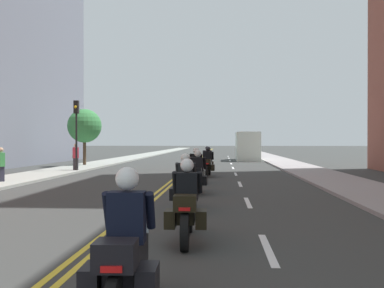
{
  "coord_description": "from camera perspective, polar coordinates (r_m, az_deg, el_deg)",
  "views": [
    {
      "loc": [
        2.3,
        0.02,
        1.92
      ],
      "look_at": [
        0.9,
        21.23,
        1.78
      ],
      "focal_mm": 41.78,
      "sensor_mm": 36.0,
      "label": 1
    }
  ],
  "objects": [
    {
      "name": "ground_plane",
      "position": [
        48.08,
        1.04,
        -1.91
      ],
      "size": [
        264.0,
        264.0,
        0.0
      ],
      "primitive_type": "plane",
      "color": "#363836"
    },
    {
      "name": "sidewalk_left",
      "position": [
        49.06,
        -8.04,
        -1.8
      ],
      "size": [
        2.98,
        144.0,
        0.12
      ],
      "primitive_type": "cube",
      "color": "#959991",
      "rests_on": "ground"
    },
    {
      "name": "sidewalk_right",
      "position": [
        48.33,
        10.25,
        -1.84
      ],
      "size": [
        2.98,
        144.0,
        0.12
      ],
      "primitive_type": "cube",
      "color": "gray",
      "rests_on": "ground"
    },
    {
      "name": "centreline_yellow_inner",
      "position": [
        48.08,
        0.9,
        -1.91
      ],
      "size": [
        0.12,
        132.0,
        0.01
      ],
      "primitive_type": "cube",
      "color": "yellow",
      "rests_on": "ground"
    },
    {
      "name": "centreline_yellow_outer",
      "position": [
        48.07,
        1.18,
        -1.91
      ],
      "size": [
        0.12,
        132.0,
        0.01
      ],
      "primitive_type": "cube",
      "color": "yellow",
      "rests_on": "ground"
    },
    {
      "name": "lane_dashes_white",
      "position": [
        29.06,
        5.41,
        -3.41
      ],
      "size": [
        0.14,
        56.4,
        0.01
      ],
      "color": "silver",
      "rests_on": "ground"
    },
    {
      "name": "building_left_1",
      "position": [
        42.36,
        -22.89,
        13.77
      ],
      "size": [
        7.47,
        20.31,
        23.51
      ],
      "color": "slate",
      "rests_on": "ground"
    },
    {
      "name": "motorcycle_0",
      "position": [
        5.02,
        -8.47,
        -13.98
      ],
      "size": [
        0.78,
        2.14,
        1.64
      ],
      "rotation": [
        0.0,
        0.0,
        0.04
      ],
      "color": "black",
      "rests_on": "ground"
    },
    {
      "name": "motorcycle_1",
      "position": [
        8.54,
        -0.67,
        -8.23
      ],
      "size": [
        0.77,
        2.29,
        1.59
      ],
      "rotation": [
        0.0,
        0.0,
        0.03
      ],
      "color": "black",
      "rests_on": "ground"
    },
    {
      "name": "motorcycle_2",
      "position": [
        12.48,
        -0.88,
        -5.47
      ],
      "size": [
        0.76,
        2.12,
        1.57
      ],
      "rotation": [
        0.0,
        0.0,
        -0.01
      ],
      "color": "black",
      "rests_on": "ground"
    },
    {
      "name": "motorcycle_3",
      "position": [
        16.36,
        0.72,
        -4.05
      ],
      "size": [
        0.78,
        2.22,
        1.59
      ],
      "rotation": [
        0.0,
        0.0,
        -0.06
      ],
      "color": "black",
      "rests_on": "ground"
    },
    {
      "name": "motorcycle_4",
      "position": [
        20.05,
        0.5,
        -3.25
      ],
      "size": [
        0.76,
        2.12,
        1.62
      ],
      "rotation": [
        0.0,
        0.0,
        0.01
      ],
      "color": "black",
      "rests_on": "ground"
    },
    {
      "name": "motorcycle_5",
      "position": [
        24.11,
        2.06,
        -2.62
      ],
      "size": [
        0.78,
        2.2,
        1.62
      ],
      "rotation": [
        0.0,
        0.0,
        -0.06
      ],
      "color": "black",
      "rests_on": "ground"
    },
    {
      "name": "motorcycle_6",
      "position": [
        28.01,
        1.97,
        -2.19
      ],
      "size": [
        0.78,
        2.13,
        1.6
      ],
      "rotation": [
        0.0,
        0.0,
        0.04
      ],
      "color": "black",
      "rests_on": "ground"
    },
    {
      "name": "traffic_light_near",
      "position": [
        28.49,
        -14.55,
        2.68
      ],
      "size": [
        0.28,
        0.38,
        4.42
      ],
      "color": "black",
      "rests_on": "ground"
    },
    {
      "name": "pedestrian_1",
      "position": [
        21.66,
        -23.21,
        -2.5
      ],
      "size": [
        0.47,
        0.43,
        1.64
      ],
      "rotation": [
        0.0,
        0.0,
        2.44
      ],
      "color": "#292937",
      "rests_on": "ground"
    },
    {
      "name": "pedestrian_2",
      "position": [
        28.71,
        -14.63,
        -1.65
      ],
      "size": [
        0.47,
        0.43,
        1.76
      ],
      "rotation": [
        0.0,
        0.0,
        2.46
      ],
      "color": "#2B282E",
      "rests_on": "ground"
    },
    {
      "name": "street_tree_0",
      "position": [
        34.83,
        -13.56,
        2.24
      ],
      "size": [
        2.56,
        2.56,
        4.36
      ],
      "color": "#483626",
      "rests_on": "ground"
    },
    {
      "name": "parked_truck",
      "position": [
        44.57,
        7.06,
        -0.46
      ],
      "size": [
        2.2,
        6.5,
        2.8
      ],
      "color": "beige",
      "rests_on": "ground"
    }
  ]
}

